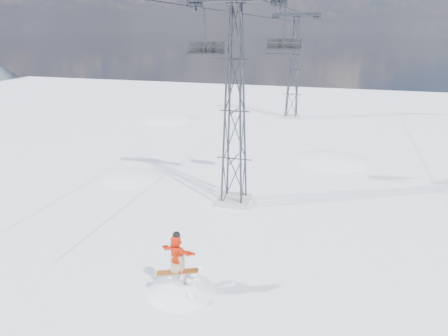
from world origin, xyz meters
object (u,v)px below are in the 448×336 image
at_px(snowboarder_jump, 183,325).
at_px(lift_chair_near, 206,49).
at_px(lift_tower_near, 235,112).
at_px(lift_tower_far, 293,70).

height_order(snowboarder_jump, lift_chair_near, lift_chair_near).
distance_m(lift_tower_near, lift_tower_far, 25.00).
xyz_separation_m(snowboarder_jump, lift_chair_near, (-2.48, 10.40, 10.33)).
bearing_deg(lift_chair_near, snowboarder_jump, -76.61).
height_order(lift_tower_near, lift_chair_near, lift_tower_near).
distance_m(lift_tower_near, lift_chair_near, 4.22).
xyz_separation_m(lift_tower_near, snowboarder_jump, (0.28, -8.79, -7.11)).
relative_size(lift_tower_far, lift_chair_near, 4.22).
bearing_deg(lift_chair_near, lift_tower_far, 84.63).
bearing_deg(lift_chair_near, lift_tower_near, -36.23).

